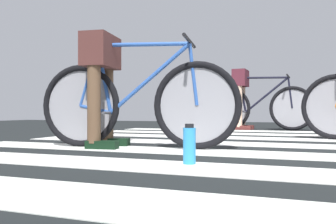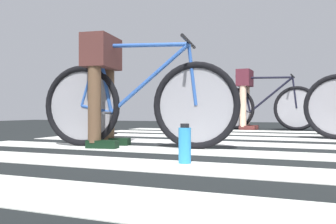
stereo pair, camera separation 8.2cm
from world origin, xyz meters
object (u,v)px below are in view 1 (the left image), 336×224
water_bottle (189,145)px  bicycle_3_of_3 (260,107)px  cyclist_3_of_3 (241,91)px  bicycle_1_of_3 (136,102)px  traffic_cone (91,117)px  cyclist_1_of_3 (101,75)px

water_bottle → bicycle_3_of_3: bearing=90.1°
bicycle_3_of_3 → cyclist_3_of_3: 0.41m
bicycle_1_of_3 → traffic_cone: bicycle_1_of_3 is taller
cyclist_3_of_3 → bicycle_3_of_3: bearing=0.0°
bicycle_1_of_3 → traffic_cone: (-1.24, 1.26, -0.15)m
bicycle_3_of_3 → water_bottle: bearing=-87.2°
bicycle_1_of_3 → water_bottle: bearing=-54.0°
cyclist_1_of_3 → traffic_cone: (-0.93, 1.30, -0.39)m
cyclist_1_of_3 → traffic_cone: size_ratio=1.94×
bicycle_1_of_3 → water_bottle: bicycle_1_of_3 is taller
cyclist_1_of_3 → bicycle_3_of_3: size_ratio=0.55×
traffic_cone → bicycle_3_of_3: bearing=47.9°
bicycle_3_of_3 → traffic_cone: bicycle_3_of_3 is taller
cyclist_1_of_3 → cyclist_3_of_3: 3.50m
traffic_cone → bicycle_1_of_3: bearing=-45.5°
bicycle_1_of_3 → cyclist_3_of_3: cyclist_3_of_3 is taller
bicycle_3_of_3 → traffic_cone: bearing=-129.4°
cyclist_1_of_3 → cyclist_3_of_3: cyclist_3_of_3 is taller
water_bottle → traffic_cone: size_ratio=0.48×
cyclist_1_of_3 → water_bottle: cyclist_1_of_3 is taller
cyclist_3_of_3 → cyclist_1_of_3: bearing=-98.4°
water_bottle → traffic_cone: bearing=134.1°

